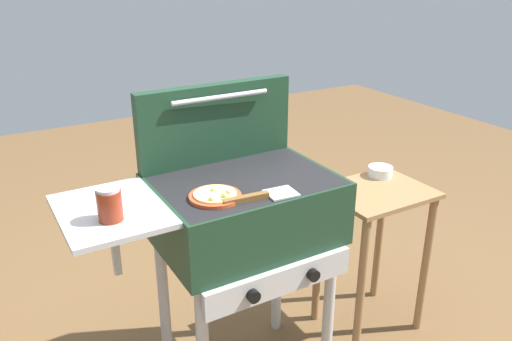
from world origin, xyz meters
TOP-DOWN VIEW (x-y plane):
  - grill at (-0.01, -0.00)m, footprint 0.96×0.53m
  - grill_lid_open at (0.00, 0.21)m, footprint 0.63×0.08m
  - pizza_cheese at (-0.16, -0.10)m, footprint 0.17×0.17m
  - sauce_jar at (-0.50, -0.08)m, footprint 0.07×0.07m
  - spatula at (-0.03, -0.17)m, footprint 0.26×0.10m
  - prep_table at (0.66, 0.00)m, footprint 0.44×0.36m
  - topping_bowl_near at (0.77, 0.11)m, footprint 0.11×0.11m

SIDE VIEW (x-z plane):
  - prep_table at x=0.66m, z-range 0.16..0.86m
  - topping_bowl_near at x=0.77m, z-range 0.70..0.75m
  - grill at x=-0.01m, z-range 0.31..1.21m
  - spatula at x=-0.03m, z-range 0.90..0.92m
  - pizza_cheese at x=-0.16m, z-range 0.89..0.93m
  - sauce_jar at x=-0.50m, z-range 0.90..1.01m
  - grill_lid_open at x=0.00m, z-range 0.90..1.20m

